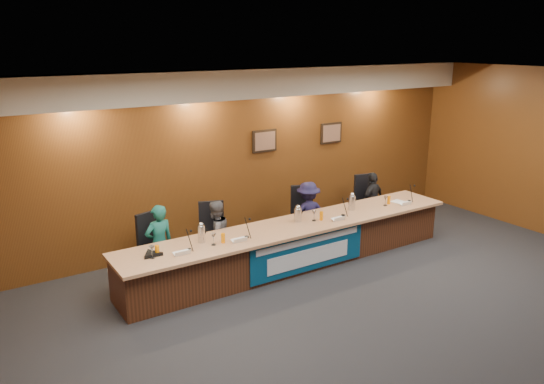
{
  "coord_description": "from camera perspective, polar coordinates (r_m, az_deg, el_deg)",
  "views": [
    {
      "loc": [
        -4.79,
        -4.38,
        3.69
      ],
      "look_at": [
        -0.37,
        2.5,
        1.33
      ],
      "focal_mm": 35.0,
      "sensor_mm": 36.0,
      "label": 1
    }
  ],
  "objects": [
    {
      "name": "speakerphone",
      "position": [
        7.71,
        -12.81,
        -6.53
      ],
      "size": [
        0.32,
        0.32,
        0.05
      ],
      "primitive_type": "cylinder",
      "color": "black",
      "rests_on": "dais_top"
    },
    {
      "name": "wall_photo_left",
      "position": [
        10.0,
        -0.82,
        5.52
      ],
      "size": [
        0.52,
        0.04,
        0.42
      ],
      "primitive_type": "cube",
      "color": "black",
      "rests_on": "wall_back"
    },
    {
      "name": "dais_top",
      "position": [
        8.78,
        2.59,
        -3.64
      ],
      "size": [
        6.1,
        0.95,
        0.05
      ],
      "primitive_type": "cube",
      "color": "tan",
      "rests_on": "dais_body"
    },
    {
      "name": "panelist_d",
      "position": [
        10.73,
        10.73,
        -0.98
      ],
      "size": [
        0.74,
        0.46,
        1.18
      ],
      "primitive_type": "imported",
      "rotation": [
        0.0,
        0.0,
        3.41
      ],
      "color": "black",
      "rests_on": "floor"
    },
    {
      "name": "microphone_c",
      "position": [
        9.25,
        7.65,
        -2.49
      ],
      "size": [
        0.07,
        0.07,
        0.02
      ],
      "primitive_type": "cylinder",
      "color": "black",
      "rests_on": "dais_top"
    },
    {
      "name": "water_glass_c",
      "position": [
        8.93,
        4.56,
        -2.55
      ],
      "size": [
        0.08,
        0.08,
        0.18
      ],
      "primitive_type": "cylinder",
      "color": "silver",
      "rests_on": "dais_top"
    },
    {
      "name": "wall_back",
      "position": [
        9.88,
        -2.88,
        3.88
      ],
      "size": [
        10.0,
        0.04,
        3.2
      ],
      "primitive_type": "cube",
      "color": "#593012",
      "rests_on": "floor"
    },
    {
      "name": "juice_glass_d",
      "position": [
        10.04,
        12.46,
        -0.85
      ],
      "size": [
        0.06,
        0.06,
        0.15
      ],
      "primitive_type": "cylinder",
      "color": "orange",
      "rests_on": "dais_top"
    },
    {
      "name": "water_glass_d",
      "position": [
        9.92,
        12.11,
        -0.94
      ],
      "size": [
        0.08,
        0.08,
        0.18
      ],
      "primitive_type": "cylinder",
      "color": "silver",
      "rests_on": "dais_top"
    },
    {
      "name": "office_chair_a",
      "position": [
        8.58,
        -12.2,
        -6.23
      ],
      "size": [
        0.59,
        0.59,
        0.08
      ],
      "primitive_type": "cube",
      "rotation": [
        0.0,
        0.0,
        0.27
      ],
      "color": "black",
      "rests_on": "floor"
    },
    {
      "name": "nameplate_c",
      "position": [
        8.97,
        7.29,
        -2.84
      ],
      "size": [
        0.24,
        0.08,
        0.1
      ],
      "primitive_type": "cube",
      "rotation": [
        0.31,
        0.0,
        0.0
      ],
      "color": "white",
      "rests_on": "dais_top"
    },
    {
      "name": "juice_glass_b",
      "position": [
        7.99,
        -5.29,
        -4.96
      ],
      "size": [
        0.06,
        0.06,
        0.15
      ],
      "primitive_type": "cylinder",
      "color": "orange",
      "rests_on": "dais_top"
    },
    {
      "name": "juice_glass_a",
      "position": [
        7.69,
        -12.25,
        -6.16
      ],
      "size": [
        0.06,
        0.06,
        0.15
      ],
      "primitive_type": "cylinder",
      "color": "orange",
      "rests_on": "dais_top"
    },
    {
      "name": "nameplate_b",
      "position": [
        8.0,
        -3.43,
        -5.14
      ],
      "size": [
        0.24,
        0.08,
        0.1
      ],
      "primitive_type": "cube",
      "rotation": [
        0.31,
        0.0,
        0.0
      ],
      "color": "white",
      "rests_on": "dais_top"
    },
    {
      "name": "carafe_mid",
      "position": [
        8.87,
        2.79,
        -2.5
      ],
      "size": [
        0.13,
        0.13,
        0.22
      ],
      "primitive_type": "cylinder",
      "color": "silver",
      "rests_on": "dais_top"
    },
    {
      "name": "panelist_a",
      "position": [
        8.44,
        -12.02,
        -5.49
      ],
      "size": [
        0.49,
        0.35,
        1.27
      ],
      "primitive_type": "imported",
      "rotation": [
        0.0,
        0.0,
        3.24
      ],
      "color": "#14574E",
      "rests_on": "floor"
    },
    {
      "name": "water_glass_b",
      "position": [
        7.92,
        -6.32,
        -5.08
      ],
      "size": [
        0.08,
        0.08,
        0.18
      ],
      "primitive_type": "cylinder",
      "color": "silver",
      "rests_on": "dais_top"
    },
    {
      "name": "wall_photo_right",
      "position": [
        10.92,
        6.37,
        6.32
      ],
      "size": [
        0.52,
        0.04,
        0.42
      ],
      "primitive_type": "cube",
      "color": "black",
      "rests_on": "wall_back"
    },
    {
      "name": "banner",
      "position": [
        8.63,
        3.97,
        -6.48
      ],
      "size": [
        2.2,
        0.02,
        0.65
      ],
      "primitive_type": "cube",
      "color": "navy",
      "rests_on": "dais_body"
    },
    {
      "name": "office_chair_c",
      "position": [
        9.86,
        3.53,
        -2.92
      ],
      "size": [
        0.62,
        0.62,
        0.08
      ],
      "primitive_type": "cube",
      "rotation": [
        0.0,
        0.0,
        -0.36
      ],
      "color": "black",
      "rests_on": "floor"
    },
    {
      "name": "microphone_d",
      "position": [
        10.3,
        14.54,
        -0.93
      ],
      "size": [
        0.07,
        0.07,
        0.02
      ],
      "primitive_type": "cylinder",
      "color": "black",
      "rests_on": "dais_top"
    },
    {
      "name": "office_chair_b",
      "position": [
        8.93,
        -6.36,
        -5.05
      ],
      "size": [
        0.62,
        0.62,
        0.08
      ],
      "primitive_type": "cube",
      "rotation": [
        0.0,
        0.0,
        -0.37
      ],
      "color": "black",
      "rests_on": "floor"
    },
    {
      "name": "carafe_left",
      "position": [
        8.03,
        -7.6,
        -4.53
      ],
      "size": [
        0.11,
        0.11,
        0.26
      ],
      "primitive_type": "cylinder",
      "color": "silver",
      "rests_on": "dais_top"
    },
    {
      "name": "microphone_a",
      "position": [
        7.81,
        -8.92,
        -6.14
      ],
      "size": [
        0.07,
        0.07,
        0.02
      ],
      "primitive_type": "cylinder",
      "color": "black",
      "rests_on": "dais_top"
    },
    {
      "name": "floor",
      "position": [
        7.47,
        13.29,
        -13.96
      ],
      "size": [
        10.0,
        10.0,
        0.0
      ],
      "primitive_type": "plane",
      "color": "black",
      "rests_on": "ground"
    },
    {
      "name": "panelist_c",
      "position": [
        9.74,
        3.89,
        -2.38
      ],
      "size": [
        0.86,
        0.59,
        1.21
      ],
      "primitive_type": "imported",
      "rotation": [
        0.0,
        0.0,
        2.94
      ],
      "color": "#181538",
      "rests_on": "floor"
    },
    {
      "name": "office_chair_d",
      "position": [
        10.83,
        10.34,
        -1.39
      ],
      "size": [
        0.55,
        0.55,
        0.08
      ],
      "primitive_type": "cube",
      "rotation": [
        0.0,
        0.0,
        -0.17
      ],
      "color": "black",
      "rests_on": "floor"
    },
    {
      "name": "paper_stack",
      "position": [
        10.22,
        13.59,
        -1.06
      ],
      "size": [
        0.26,
        0.33,
        0.01
      ],
      "primitive_type": "cube",
      "rotation": [
        0.0,
        0.0,
        0.14
      ],
      "color": "white",
      "rests_on": "dais_top"
    },
    {
      "name": "panelist_b",
      "position": [
        8.81,
        -6.08,
        -4.63
      ],
      "size": [
        0.66,
        0.57,
        1.17
      ],
      "primitive_type": "imported",
      "rotation": [
        0.0,
        0.0,
        3.41
      ],
      "color": "#535359",
      "rests_on": "floor"
    },
    {
      "name": "nameplate_d",
      "position": [
        10.04,
        14.3,
        -1.16
      ],
      "size": [
        0.24,
        0.08,
        0.1
      ],
      "primitive_type": "cube",
      "rotation": [
        0.31,
        0.0,
        0.0
      ],
      "color": "white",
      "rests_on": "dais_top"
    },
    {
      "name": "water_glass_a",
      "position": [
        7.6,
        -12.78,
        -6.33
      ],
      "size": [
        0.08,
        0.08,
        0.18
      ],
      "primitive_type": "cylinder",
      "color": "silver",
      "rests_on": "dais_top"
    },
    {
      "name": "dais_body",
      "position": [
        8.95,
        2.38,
        -5.81
      ],
      "size": [
        6.0,
        0.8,
        0.7
      ],
      "primitive_type": "cube",
      "color": "#442111",
      "rests_on": "floor"
    },
    {
      "name": "carafe_right",
      "position": [
        9.56,
        8.58,
        -1.17
      ],
      "size": [
        0.12,
        0.12,
        0.26
      ],
      "primitive_type": "cylinder",
      "color": "silver",
      "rests_on": "dais_top"
    },
    {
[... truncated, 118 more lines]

